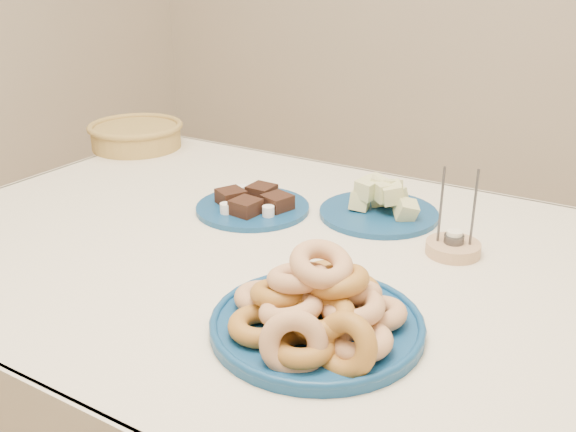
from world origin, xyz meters
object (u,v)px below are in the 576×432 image
object	(u,v)px
melon_plate	(381,204)
wicker_basket	(136,134)
brownie_plate	(253,205)
dining_table	(301,300)
candle_holder	(453,246)
donut_platter	(317,311)

from	to	relation	value
melon_plate	wicker_basket	size ratio (longest dim) A/B	0.93
brownie_plate	wicker_basket	size ratio (longest dim) A/B	0.92
dining_table	candle_holder	size ratio (longest dim) A/B	9.51
candle_holder	melon_plate	bearing A→B (deg)	151.84
melon_plate	candle_holder	xyz separation A→B (m)	(0.20, -0.11, -0.01)
wicker_basket	candle_holder	size ratio (longest dim) A/B	2.02
melon_plate	brownie_plate	distance (m)	0.29
dining_table	donut_platter	world-z (taller)	donut_platter
wicker_basket	candle_holder	bearing A→B (deg)	-11.95
donut_platter	candle_holder	bearing A→B (deg)	76.73
brownie_plate	candle_holder	world-z (taller)	candle_holder
brownie_plate	wicker_basket	xyz separation A→B (m)	(-0.60, 0.24, 0.03)
brownie_plate	candle_holder	bearing A→B (deg)	2.21
donut_platter	candle_holder	distance (m)	0.40
donut_platter	candle_holder	xyz separation A→B (m)	(0.09, 0.39, -0.02)
melon_plate	wicker_basket	distance (m)	0.87
donut_platter	brownie_plate	world-z (taller)	donut_platter
brownie_plate	wicker_basket	world-z (taller)	wicker_basket
donut_platter	candle_holder	size ratio (longest dim) A/B	2.44
melon_plate	brownie_plate	world-z (taller)	melon_plate
wicker_basket	dining_table	bearing A→B (deg)	-25.40
dining_table	melon_plate	xyz separation A→B (m)	(0.05, 0.27, 0.13)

